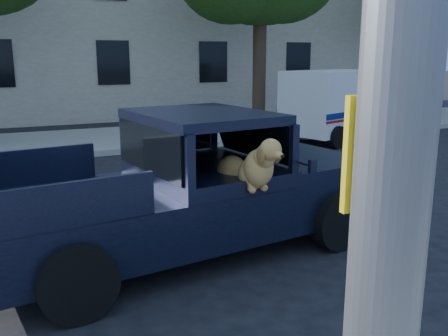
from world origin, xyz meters
name	(u,v)px	position (x,y,z in m)	size (l,w,h in m)	color
ground	(267,253)	(0.00, 0.00, 0.00)	(120.00, 120.00, 0.00)	black
far_sidewalk	(114,139)	(0.00, 9.20, 0.07)	(60.00, 4.00, 0.15)	gray
lane_stripes	(272,179)	(2.00, 3.40, 0.01)	(21.60, 0.14, 0.01)	silver
building_main	(142,6)	(3.00, 16.50, 4.50)	(26.00, 6.00, 9.00)	beige
pickup_truck	(181,207)	(-1.00, 0.46, 0.61)	(5.27, 2.81, 1.81)	black
mail_truck	(338,110)	(6.18, 6.83, 0.89)	(4.08, 2.87, 2.05)	silver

